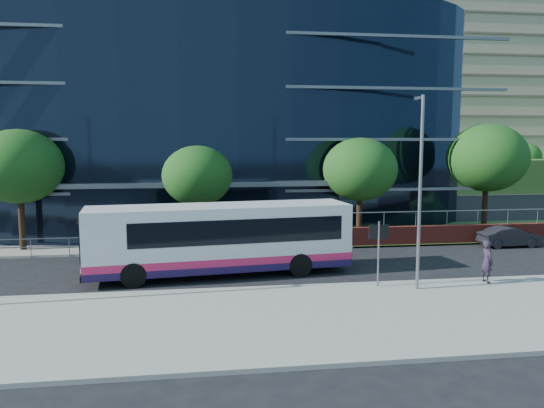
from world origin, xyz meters
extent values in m
plane|color=black|center=(0.00, 0.00, 0.00)|extent=(200.00, 200.00, 0.00)
cube|color=gray|center=(0.00, -5.00, 0.07)|extent=(80.00, 8.00, 0.15)
cube|color=gray|center=(0.00, -1.00, 0.08)|extent=(80.00, 0.25, 0.16)
cube|color=gold|center=(0.00, -0.80, 0.01)|extent=(80.00, 0.08, 0.01)
cube|color=gold|center=(0.00, -0.65, 0.01)|extent=(80.00, 0.08, 0.01)
cube|color=gray|center=(-6.00, 11.00, 0.05)|extent=(50.00, 8.00, 0.10)
cube|color=black|center=(-4.00, 24.00, 8.00)|extent=(38.00, 16.00, 16.00)
cube|color=#595E66|center=(-4.00, 9.50, 3.70)|extent=(22.00, 1.20, 0.30)
cube|color=slate|center=(-8.00, 7.00, 1.05)|extent=(24.00, 0.05, 0.05)
cube|color=slate|center=(-8.00, 7.00, 0.60)|extent=(24.00, 0.05, 0.05)
cylinder|color=slate|center=(-8.00, 7.00, 0.55)|extent=(0.04, 0.04, 1.10)
cube|color=#2D511E|center=(32.00, 56.00, 2.00)|extent=(60.00, 42.00, 4.00)
cube|color=tan|center=(32.00, 58.00, 17.00)|extent=(50.00, 12.00, 26.00)
cylinder|color=slate|center=(4.50, -1.60, 1.55)|extent=(0.08, 0.08, 2.80)
cube|color=black|center=(4.50, -1.58, 2.50)|extent=(0.85, 0.06, 0.60)
cylinder|color=black|center=(-13.00, 9.00, 1.65)|extent=(0.36, 0.36, 3.30)
ellipsoid|color=#1A4212|center=(-13.00, 9.00, 4.88)|extent=(4.95, 4.95, 4.21)
cylinder|color=black|center=(-3.00, 9.50, 1.43)|extent=(0.36, 0.36, 2.86)
ellipsoid|color=#1A4212|center=(-3.00, 9.50, 4.23)|extent=(4.29, 4.29, 3.65)
cylinder|color=black|center=(7.00, 9.00, 1.54)|extent=(0.36, 0.36, 3.08)
ellipsoid|color=#1A4212|center=(7.00, 9.00, 4.55)|extent=(4.62, 4.62, 3.93)
cylinder|color=black|center=(16.00, 10.00, 1.76)|extent=(0.36, 0.36, 3.52)
ellipsoid|color=#1A4212|center=(16.00, 10.00, 5.20)|extent=(5.28, 5.28, 4.49)
cylinder|color=black|center=(24.00, 40.00, 1.54)|extent=(0.36, 0.36, 3.08)
ellipsoid|color=#1A4212|center=(24.00, 40.00, 4.55)|extent=(4.62, 4.62, 3.93)
cylinder|color=black|center=(40.00, 42.00, 1.43)|extent=(0.36, 0.36, 2.86)
ellipsoid|color=#1A4212|center=(40.00, 42.00, 4.23)|extent=(4.29, 4.29, 3.65)
cylinder|color=slate|center=(6.00, -2.20, 4.15)|extent=(0.14, 0.14, 8.00)
cube|color=slate|center=(6.00, -1.85, 8.05)|extent=(0.15, 0.70, 0.12)
cube|color=silver|center=(-2.01, 1.90, 1.85)|extent=(12.41, 4.10, 2.93)
cube|color=#1D0F40|center=(-2.01, 1.90, 0.55)|extent=(12.44, 4.15, 0.33)
cube|color=#D31E53|center=(-2.01, 1.90, 0.89)|extent=(12.44, 4.15, 0.33)
cube|color=black|center=(-1.35, 1.97, 2.27)|extent=(10.00, 3.88, 1.11)
cube|color=black|center=(-8.09, 1.22, 1.99)|extent=(0.34, 2.37, 1.72)
cube|color=black|center=(-8.10, 1.22, 3.01)|extent=(0.35, 2.27, 0.44)
cube|color=yellow|center=(-8.18, 1.49, 3.01)|extent=(0.17, 1.21, 0.24)
cube|color=black|center=(-8.09, 1.22, 0.50)|extent=(0.39, 2.65, 0.27)
cylinder|color=black|center=(-5.83, 0.20, 0.55)|extent=(1.14, 0.45, 1.11)
cylinder|color=black|center=(1.65, 1.04, 0.55)|extent=(1.14, 0.45, 1.11)
imported|color=black|center=(15.45, 6.14, 0.61)|extent=(3.69, 1.33, 1.21)
imported|color=#261D2C|center=(9.42, -1.65, 1.08)|extent=(0.51, 0.72, 1.86)
camera|label=1|loc=(-3.10, -22.72, 6.32)|focal=35.00mm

